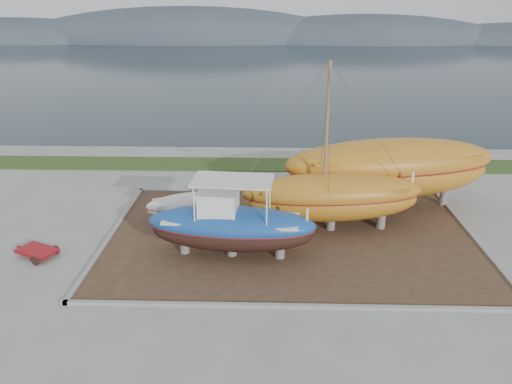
# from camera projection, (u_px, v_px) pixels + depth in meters

# --- Properties ---
(ground) EXTENTS (140.00, 140.00, 0.00)m
(ground) POSITION_uv_depth(u_px,v_px,m) (295.00, 279.00, 21.32)
(ground) COLOR gray
(ground) RESTS_ON ground
(dirt_patch) EXTENTS (18.00, 12.00, 0.06)m
(dirt_patch) POSITION_uv_depth(u_px,v_px,m) (291.00, 237.00, 25.03)
(dirt_patch) COLOR #422D1E
(dirt_patch) RESTS_ON ground
(curb_frame) EXTENTS (18.60, 12.60, 0.15)m
(curb_frame) POSITION_uv_depth(u_px,v_px,m) (291.00, 236.00, 25.01)
(curb_frame) COLOR gray
(curb_frame) RESTS_ON ground
(grass_strip) EXTENTS (44.00, 3.00, 0.08)m
(grass_strip) POSITION_uv_depth(u_px,v_px,m) (285.00, 165.00, 35.73)
(grass_strip) COLOR #284219
(grass_strip) RESTS_ON ground
(sea) EXTENTS (260.00, 100.00, 0.04)m
(sea) POSITION_uv_depth(u_px,v_px,m) (277.00, 66.00, 86.45)
(sea) COLOR #16272D
(sea) RESTS_ON ground
(mountain_ridge) EXTENTS (200.00, 36.00, 20.00)m
(mountain_ridge) POSITION_uv_depth(u_px,v_px,m) (275.00, 40.00, 137.63)
(mountain_ridge) COLOR #333D49
(mountain_ridge) RESTS_ON ground
(blue_caique) EXTENTS (7.91, 3.01, 3.73)m
(blue_caique) POSITION_uv_depth(u_px,v_px,m) (231.00, 218.00, 22.56)
(blue_caique) COLOR #19499B
(blue_caique) RESTS_ON dirt_patch
(white_dinghy) EXTENTS (4.72, 3.22, 1.33)m
(white_dinghy) POSITION_uv_depth(u_px,v_px,m) (187.00, 207.00, 26.86)
(white_dinghy) COLOR white
(white_dinghy) RESTS_ON dirt_patch
(orange_sailboat) EXTENTS (9.35, 3.52, 8.51)m
(orange_sailboat) POSITION_uv_depth(u_px,v_px,m) (335.00, 150.00, 24.26)
(orange_sailboat) COLOR #AE6E1A
(orange_sailboat) RESTS_ON dirt_patch
(orange_bare_hull) EXTENTS (12.38, 5.70, 3.91)m
(orange_bare_hull) POSITION_uv_depth(u_px,v_px,m) (389.00, 176.00, 27.68)
(orange_bare_hull) COLOR #AE6E1A
(orange_bare_hull) RESTS_ON dirt_patch
(red_trailer) EXTENTS (2.95, 2.30, 0.37)m
(red_trailer) POSITION_uv_depth(u_px,v_px,m) (37.00, 253.00, 23.14)
(red_trailer) COLOR maroon
(red_trailer) RESTS_ON ground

